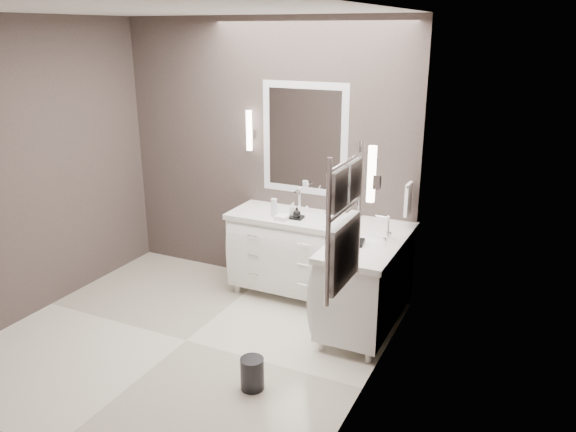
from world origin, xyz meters
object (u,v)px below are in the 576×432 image
at_px(vanity_right, 367,278).
at_px(towel_ladder, 344,230).
at_px(waste_bin, 252,373).
at_px(vanity_back, 293,249).

distance_m(vanity_right, towel_ladder, 1.60).
bearing_deg(waste_bin, vanity_right, 69.13).
distance_m(vanity_right, waste_bin, 1.38).
xyz_separation_m(vanity_back, vanity_right, (0.88, -0.33, 0.00)).
bearing_deg(vanity_back, vanity_right, -20.38).
xyz_separation_m(vanity_back, towel_ladder, (1.10, -1.63, 0.91)).
bearing_deg(vanity_back, towel_ladder, -55.90).
bearing_deg(towel_ladder, waste_bin, 175.67).
bearing_deg(vanity_right, vanity_back, 159.62).
xyz_separation_m(vanity_right, towel_ladder, (0.23, -1.30, 0.91)).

